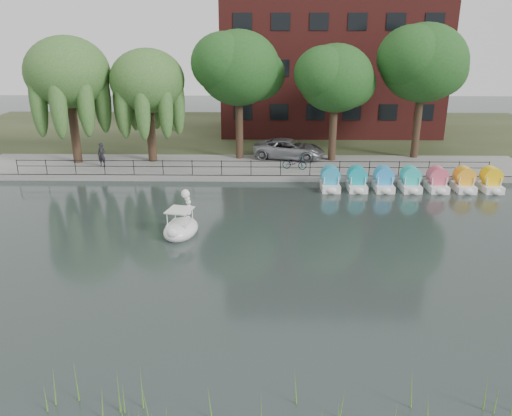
{
  "coord_description": "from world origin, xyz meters",
  "views": [
    {
      "loc": [
        0.91,
        -19.48,
        9.7
      ],
      "look_at": [
        0.5,
        4.0,
        1.3
      ],
      "focal_mm": 35.0,
      "sensor_mm": 36.0,
      "label": 1
    }
  ],
  "objects_px": {
    "minivan": "(289,147)",
    "pedestrian": "(102,153)",
    "bicycle": "(295,162)",
    "swan_boat": "(181,226)"
  },
  "relations": [
    {
      "from": "bicycle",
      "to": "swan_boat",
      "type": "relative_size",
      "value": 0.62
    },
    {
      "from": "minivan",
      "to": "pedestrian",
      "type": "distance_m",
      "value": 13.82
    },
    {
      "from": "bicycle",
      "to": "swan_boat",
      "type": "bearing_deg",
      "value": 163.29
    },
    {
      "from": "minivan",
      "to": "bicycle",
      "type": "distance_m",
      "value": 3.15
    },
    {
      "from": "minivan",
      "to": "pedestrian",
      "type": "relative_size",
      "value": 3.1
    },
    {
      "from": "minivan",
      "to": "pedestrian",
      "type": "height_order",
      "value": "pedestrian"
    },
    {
      "from": "swan_boat",
      "to": "pedestrian",
      "type": "bearing_deg",
      "value": 135.57
    },
    {
      "from": "minivan",
      "to": "pedestrian",
      "type": "bearing_deg",
      "value": 113.83
    },
    {
      "from": "swan_boat",
      "to": "bicycle",
      "type": "bearing_deg",
      "value": 73.09
    },
    {
      "from": "pedestrian",
      "to": "swan_boat",
      "type": "relative_size",
      "value": 0.71
    }
  ]
}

